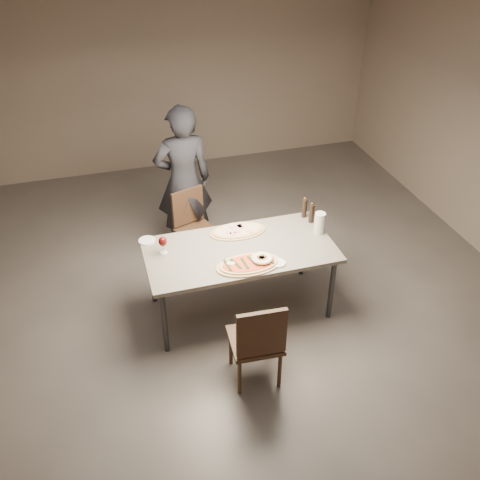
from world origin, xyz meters
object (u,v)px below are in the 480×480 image
object	(u,v)px
zucchini_pizza	(249,264)
pepper_mill_left	(312,213)
ham_pizza	(238,231)
carafe	(320,223)
dining_table	(240,254)
bread_basket	(262,259)
chair_near	(258,340)
chair_far	(193,223)
diner	(183,181)

from	to	relation	value
zucchini_pizza	pepper_mill_left	bearing A→B (deg)	28.02
ham_pizza	carafe	xyz separation A→B (m)	(0.77, -0.23, 0.10)
dining_table	bread_basket	bearing A→B (deg)	-65.15
pepper_mill_left	bread_basket	bearing A→B (deg)	-143.17
ham_pizza	chair_near	distance (m)	1.29
dining_table	chair_far	xyz separation A→B (m)	(-0.25, 1.00, -0.22)
pepper_mill_left	chair_near	distance (m)	1.59
ham_pizza	pepper_mill_left	bearing A→B (deg)	16.17
pepper_mill_left	chair_far	bearing A→B (deg)	145.27
bread_basket	diner	distance (m)	1.59
bread_basket	dining_table	bearing A→B (deg)	114.85
pepper_mill_left	diner	xyz separation A→B (m)	(-1.12, 1.01, 0.02)
bread_basket	pepper_mill_left	xyz separation A→B (m)	(0.70, 0.53, 0.07)
bread_basket	chair_far	size ratio (longest dim) A/B	0.23
bread_basket	pepper_mill_left	distance (m)	0.88
zucchini_pizza	pepper_mill_left	xyz separation A→B (m)	(0.83, 0.53, 0.09)
chair_far	ham_pizza	bearing A→B (deg)	93.87
chair_near	carafe	bearing A→B (deg)	50.05
pepper_mill_left	diner	distance (m)	1.50
zucchini_pizza	carafe	world-z (taller)	carafe
zucchini_pizza	diner	size ratio (longest dim) A/B	0.35
zucchini_pizza	diner	world-z (taller)	diner
ham_pizza	pepper_mill_left	distance (m)	0.78
pepper_mill_left	chair_near	xyz separation A→B (m)	(-0.96, -1.22, -0.35)
chair_far	carafe	bearing A→B (deg)	119.06
ham_pizza	chair_far	xyz separation A→B (m)	(-0.31, 0.72, -0.29)
ham_pizza	zucchini_pizza	bearing A→B (deg)	-77.76
pepper_mill_left	chair_far	distance (m)	1.37
ham_pizza	bread_basket	size ratio (longest dim) A/B	2.90
bread_basket	chair_far	bearing A→B (deg)	106.53
dining_table	pepper_mill_left	xyz separation A→B (m)	(0.83, 0.25, 0.16)
bread_basket	chair_near	distance (m)	0.79
carafe	diner	xyz separation A→B (m)	(-1.12, 1.21, 0.02)
pepper_mill_left	chair_far	xyz separation A→B (m)	(-1.08, 0.75, -0.38)
diner	ham_pizza	bearing A→B (deg)	108.43
zucchini_pizza	carafe	distance (m)	0.90
dining_table	zucchini_pizza	xyz separation A→B (m)	(0.00, -0.28, 0.07)
ham_pizza	bread_basket	xyz separation A→B (m)	(0.07, -0.55, 0.03)
dining_table	ham_pizza	world-z (taller)	ham_pizza
bread_basket	chair_far	distance (m)	1.37
bread_basket	diner	world-z (taller)	diner
bread_basket	pepper_mill_left	world-z (taller)	pepper_mill_left
carafe	dining_table	bearing A→B (deg)	-176.75
chair_far	diner	distance (m)	0.48
pepper_mill_left	chair_far	size ratio (longest dim) A/B	0.27
diner	chair_near	bearing A→B (deg)	92.89
diner	chair_far	bearing A→B (deg)	96.69
ham_pizza	pepper_mill_left	size ratio (longest dim) A/B	2.47
zucchini_pizza	ham_pizza	xyz separation A→B (m)	(0.06, 0.56, -0.00)
carafe	chair_far	distance (m)	1.49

